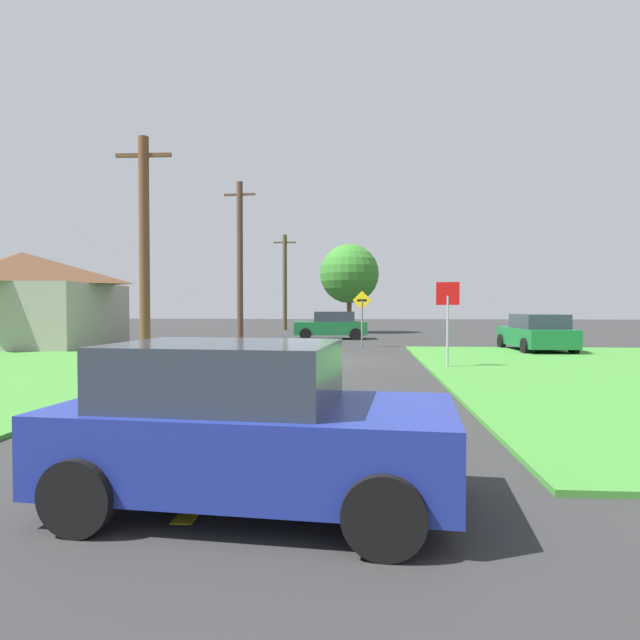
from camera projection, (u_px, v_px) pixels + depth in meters
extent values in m
plane|color=#2F2F2F|center=(317.00, 360.00, 19.96)|extent=(120.00, 120.00, 0.00)
cube|color=yellow|center=(286.00, 397.00, 11.99)|extent=(0.20, 14.00, 0.01)
cylinder|color=#9EA0A8|center=(448.00, 333.00, 17.18)|extent=(0.07, 0.07, 2.29)
cube|color=red|center=(448.00, 294.00, 17.14)|extent=(0.71, 0.14, 0.71)
cube|color=#196B33|center=(330.00, 328.00, 32.65)|extent=(4.39, 2.32, 0.76)
cube|color=#2D3842|center=(334.00, 317.00, 32.63)|extent=(2.47, 1.92, 0.60)
cylinder|color=black|center=(306.00, 334.00, 31.68)|extent=(0.70, 0.28, 0.68)
cylinder|color=black|center=(306.00, 332.00, 33.59)|extent=(0.70, 0.28, 0.68)
cylinder|color=black|center=(356.00, 334.00, 31.72)|extent=(0.70, 0.28, 0.68)
cylinder|color=black|center=(353.00, 332.00, 33.63)|extent=(0.70, 0.28, 0.68)
cube|color=navy|center=(256.00, 441.00, 5.49)|extent=(4.03, 2.28, 0.76)
cube|color=#2D3842|center=(226.00, 373.00, 5.52)|extent=(2.27, 1.89, 0.60)
cylinder|color=black|center=(393.00, 452.00, 6.22)|extent=(0.70, 0.28, 0.68)
cylinder|color=black|center=(384.00, 515.00, 4.34)|extent=(0.70, 0.28, 0.68)
cylinder|color=black|center=(173.00, 443.00, 6.65)|extent=(0.70, 0.28, 0.68)
cylinder|color=black|center=(79.00, 496.00, 4.78)|extent=(0.70, 0.28, 0.68)
cube|color=#196B33|center=(535.00, 337.00, 23.67)|extent=(2.23, 4.64, 0.76)
cube|color=#2D3842|center=(539.00, 321.00, 23.28)|extent=(1.88, 2.59, 0.60)
cylinder|color=black|center=(502.00, 341.00, 25.23)|extent=(0.26, 0.69, 0.68)
cylinder|color=black|center=(544.00, 341.00, 25.19)|extent=(0.26, 0.69, 0.68)
cylinder|color=black|center=(525.00, 346.00, 22.15)|extent=(0.26, 0.69, 0.68)
cylinder|color=black|center=(574.00, 347.00, 22.11)|extent=(0.26, 0.69, 0.68)
cylinder|color=brown|center=(144.00, 252.00, 17.72)|extent=(0.33, 0.33, 7.37)
cube|color=brown|center=(143.00, 155.00, 17.64)|extent=(1.80, 0.15, 0.12)
cylinder|color=brown|center=(240.00, 261.00, 31.12)|extent=(0.35, 0.35, 8.92)
cube|color=brown|center=(240.00, 195.00, 31.02)|extent=(1.80, 0.28, 0.12)
cylinder|color=#4E4727|center=(285.00, 282.00, 44.52)|extent=(0.35, 0.35, 7.65)
cube|color=#4E4727|center=(285.00, 242.00, 44.43)|extent=(1.80, 0.12, 0.12)
cylinder|color=slate|center=(362.00, 324.00, 26.15)|extent=(0.08, 0.08, 2.23)
cube|color=yellow|center=(362.00, 300.00, 26.12)|extent=(0.90, 0.12, 0.91)
cube|color=black|center=(362.00, 300.00, 26.12)|extent=(0.45, 0.09, 0.10)
cylinder|color=brown|center=(349.00, 315.00, 39.73)|extent=(0.34, 0.34, 2.56)
sphere|color=#347E28|center=(349.00, 274.00, 39.65)|extent=(4.23, 4.23, 4.23)
cube|color=gray|center=(23.00, 316.00, 26.28)|extent=(7.90, 6.99, 3.00)
pyramid|color=brown|center=(22.00, 268.00, 26.22)|extent=(7.90, 6.99, 1.51)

